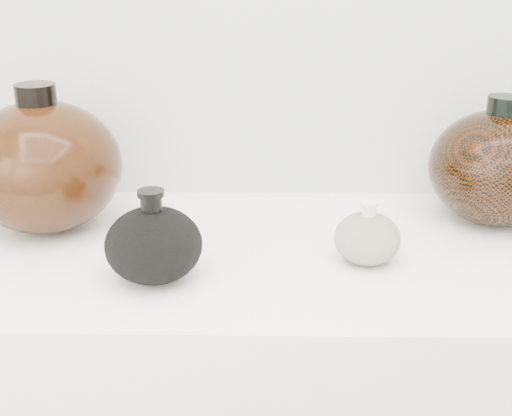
{
  "coord_description": "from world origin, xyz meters",
  "views": [
    {
      "loc": [
        -0.02,
        -0.04,
        1.36
      ],
      "look_at": [
        -0.04,
        0.92,
        0.98
      ],
      "focal_mm": 50.0,
      "sensor_mm": 36.0,
      "label": 1
    }
  ],
  "objects_px": {
    "left_round_pot": "(44,166)",
    "cream_gourd_vase": "(367,238)",
    "right_round_pot": "(497,167)",
    "black_gourd_vase": "(154,244)"
  },
  "relations": [
    {
      "from": "right_round_pot",
      "to": "black_gourd_vase",
      "type": "bearing_deg",
      "value": -157.15
    },
    {
      "from": "black_gourd_vase",
      "to": "right_round_pot",
      "type": "relative_size",
      "value": 0.76
    },
    {
      "from": "black_gourd_vase",
      "to": "left_round_pot",
      "type": "xyz_separation_m",
      "value": [
        -0.2,
        0.18,
        0.05
      ]
    },
    {
      "from": "left_round_pot",
      "to": "cream_gourd_vase",
      "type": "bearing_deg",
      "value": -13.69
    },
    {
      "from": "black_gourd_vase",
      "to": "left_round_pot",
      "type": "height_order",
      "value": "left_round_pot"
    },
    {
      "from": "cream_gourd_vase",
      "to": "left_round_pot",
      "type": "height_order",
      "value": "left_round_pot"
    },
    {
      "from": "cream_gourd_vase",
      "to": "right_round_pot",
      "type": "distance_m",
      "value": 0.29
    },
    {
      "from": "cream_gourd_vase",
      "to": "right_round_pot",
      "type": "relative_size",
      "value": 0.43
    },
    {
      "from": "cream_gourd_vase",
      "to": "left_round_pot",
      "type": "distance_m",
      "value": 0.52
    },
    {
      "from": "left_round_pot",
      "to": "black_gourd_vase",
      "type": "bearing_deg",
      "value": -42.36
    }
  ]
}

